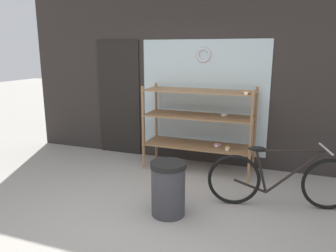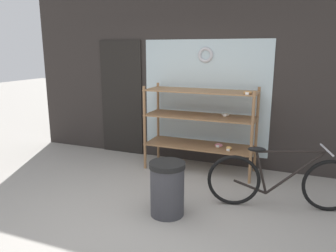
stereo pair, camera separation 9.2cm
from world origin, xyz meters
name	(u,v)px [view 2 (the right image)]	position (x,y,z in m)	size (l,w,h in m)	color
ground_plane	(130,223)	(0.00, 0.00, 0.00)	(30.00, 30.00, 0.00)	gray
storefront_facade	(193,63)	(-0.03, 2.38, 1.71)	(6.36, 0.13, 3.50)	#2D2826
display_case	(201,120)	(0.26, 1.94, 0.84)	(1.75, 0.60, 1.37)	#8E6642
bicycle	(280,181)	(1.55, 1.03, 0.36)	(1.77, 0.57, 0.79)	black
trash_bin	(167,187)	(0.31, 0.35, 0.35)	(0.43, 0.43, 0.65)	#38383D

